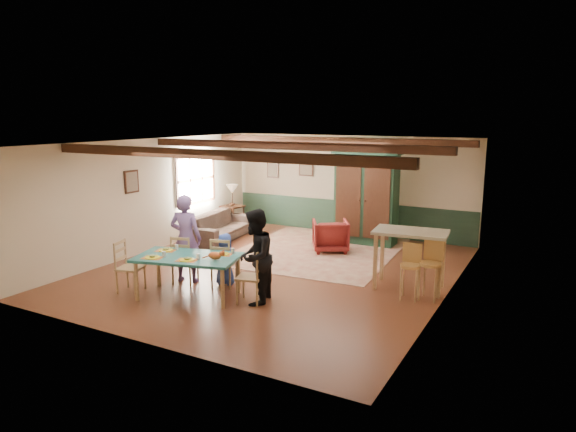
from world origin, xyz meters
The scene contains 35 objects.
floor centered at (0.00, 0.00, 0.00)m, with size 8.00×8.00×0.00m, color #4E2416.
wall_back centered at (0.00, 4.00, 1.35)m, with size 7.00×0.02×2.70m, color beige.
wall_left centered at (-3.50, 0.00, 1.35)m, with size 0.02×8.00×2.70m, color beige.
wall_right centered at (3.50, 0.00, 1.35)m, with size 0.02×8.00×2.70m, color beige.
ceiling centered at (0.00, 0.00, 2.70)m, with size 7.00×8.00×0.02m, color silver.
wainscot_back centered at (0.00, 3.98, 0.45)m, with size 6.95×0.03×0.90m, color #1B3223.
ceiling_beam_front centered at (0.00, -2.30, 2.61)m, with size 6.95×0.16×0.16m, color black.
ceiling_beam_mid centered at (0.00, 0.40, 2.61)m, with size 6.95×0.16×0.16m, color black.
ceiling_beam_back centered at (0.00, 3.00, 2.61)m, with size 6.95×0.16×0.16m, color black.
window_left centered at (-3.47, 1.70, 1.55)m, with size 0.06×1.60×1.30m, color white, non-canonical shape.
picture_left_wall centered at (-3.47, -0.60, 1.75)m, with size 0.04×0.42×0.52m, color gray, non-canonical shape.
picture_back_a centered at (-1.30, 3.97, 1.80)m, with size 0.45×0.04×0.55m, color gray, non-canonical shape.
picture_back_b centered at (-2.40, 3.97, 1.65)m, with size 0.38×0.04×0.48m, color gray, non-canonical shape.
dining_table centered at (-0.61, -2.17, 0.38)m, with size 1.82×1.01×0.76m, color #1D5D5B, non-canonical shape.
dining_chair_far_left centered at (-1.19, -1.57, 0.48)m, with size 0.43×0.45×0.96m, color #A37E51, non-canonical shape.
dining_chair_far_right centered at (-0.40, -1.36, 0.48)m, with size 0.43×0.45×0.96m, color #A37E51, non-canonical shape.
dining_chair_end_left centered at (-1.74, -2.47, 0.48)m, with size 0.43×0.45×0.96m, color #A37E51, non-canonical shape.
dining_chair_end_right centered at (0.52, -1.88, 0.48)m, with size 0.43×0.45×0.96m, color #A37E51, non-canonical shape.
person_man centered at (-1.21, -1.49, 0.87)m, with size 0.64×0.42×1.75m, color slate.
person_woman centered at (0.62, -1.85, 0.84)m, with size 0.81×0.63×1.67m, color black.
person_child centered at (-0.42, -1.29, 0.51)m, with size 0.50×0.32×1.02m, color #2844A2.
cat centered at (-0.04, -2.13, 0.85)m, with size 0.36×0.14×0.18m, color orange, non-canonical shape.
place_setting_near_left centered at (-1.08, -2.56, 0.81)m, with size 0.40×0.30×0.11m, color yellow, non-canonical shape.
place_setting_near_center centered at (-0.45, -2.39, 0.81)m, with size 0.40×0.30×0.11m, color yellow, non-canonical shape.
place_setting_far_left centered at (-1.21, -2.07, 0.81)m, with size 0.40×0.30×0.11m, color yellow, non-canonical shape.
place_setting_far_right centered at (-0.13, -1.79, 0.81)m, with size 0.40×0.30×0.11m, color yellow, non-canonical shape.
area_rug centered at (0.09, 1.85, 0.01)m, with size 3.63×4.31×0.01m, color #C7B590.
armoire centered at (0.83, 3.12, 1.20)m, with size 1.70×0.68×2.40m, color black.
armchair centered at (0.37, 1.96, 0.38)m, with size 0.82×0.85×0.77m, color #4D0F12.
sofa centered at (-2.74, 1.76, 0.34)m, with size 2.33×0.91×0.68m, color #362822.
end_table centered at (-3.16, 2.94, 0.34)m, with size 0.55×0.55×0.67m, color black, non-canonical shape.
table_lamp centered at (-3.16, 2.94, 0.98)m, with size 0.34×0.34×0.61m, color tan, non-canonical shape.
counter_table centered at (2.77, 0.19, 0.56)m, with size 1.35×0.79×1.12m, color #C0B795, non-canonical shape.
bar_stool_left centered at (2.94, -0.39, 0.50)m, with size 0.35×0.39×1.00m, color #B78747, non-canonical shape.
bar_stool_right centered at (3.26, -0.25, 0.53)m, with size 0.38×0.42×1.07m, color #B78747, non-canonical shape.
Camera 1 is at (5.19, -9.11, 3.26)m, focal length 32.00 mm.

